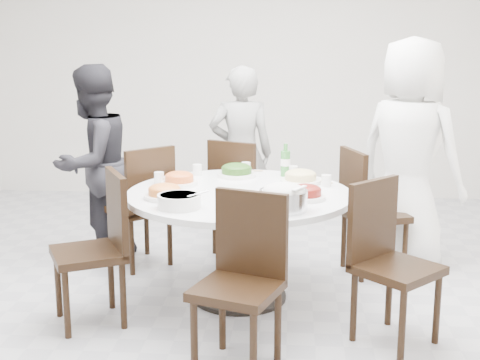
# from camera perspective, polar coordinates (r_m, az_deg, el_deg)

# --- Properties ---
(floor) EXTENTS (6.00, 6.00, 0.01)m
(floor) POSITION_cam_1_polar(r_m,az_deg,el_deg) (4.65, -0.09, -10.10)
(floor) COLOR #B2B2B7
(floor) RESTS_ON ground
(wall_back) EXTENTS (6.00, 0.01, 2.80)m
(wall_back) POSITION_cam_1_polar(r_m,az_deg,el_deg) (7.30, 1.84, 9.46)
(wall_back) COLOR silver
(wall_back) RESTS_ON ground
(wall_front) EXTENTS (6.00, 0.01, 2.80)m
(wall_front) POSITION_cam_1_polar(r_m,az_deg,el_deg) (1.38, -10.26, -4.07)
(wall_front) COLOR silver
(wall_front) RESTS_ON ground
(dining_table) EXTENTS (1.50, 1.50, 0.75)m
(dining_table) POSITION_cam_1_polar(r_m,az_deg,el_deg) (4.54, -0.05, -5.63)
(dining_table) COLOR white
(dining_table) RESTS_ON floor
(chair_ne) EXTENTS (0.53, 0.53, 0.95)m
(chair_ne) POSITION_cam_1_polar(r_m,az_deg,el_deg) (5.10, 11.45, -2.67)
(chair_ne) COLOR black
(chair_ne) RESTS_ON floor
(chair_n) EXTENTS (0.55, 0.55, 0.95)m
(chair_n) POSITION_cam_1_polar(r_m,az_deg,el_deg) (5.49, 0.24, -1.33)
(chair_n) COLOR black
(chair_n) RESTS_ON floor
(chair_nw) EXTENTS (0.59, 0.59, 0.95)m
(chair_nw) POSITION_cam_1_polar(r_m,az_deg,el_deg) (5.23, -8.66, -2.18)
(chair_nw) COLOR black
(chair_nw) RESTS_ON floor
(chair_sw) EXTENTS (0.57, 0.57, 0.95)m
(chair_sw) POSITION_cam_1_polar(r_m,az_deg,el_deg) (4.24, -12.85, -5.86)
(chair_sw) COLOR black
(chair_sw) RESTS_ON floor
(chair_s) EXTENTS (0.54, 0.54, 0.95)m
(chair_s) POSITION_cam_1_polar(r_m,az_deg,el_deg) (3.58, -0.27, -8.99)
(chair_s) COLOR black
(chair_s) RESTS_ON floor
(chair_se) EXTENTS (0.59, 0.59, 0.95)m
(chair_se) POSITION_cam_1_polar(r_m,az_deg,el_deg) (3.98, 13.29, -7.10)
(chair_se) COLOR black
(chair_se) RESTS_ON floor
(diner_right) EXTENTS (1.02, 0.97, 1.76)m
(diner_right) POSITION_cam_1_polar(r_m,az_deg,el_deg) (5.24, 14.26, 2.16)
(diner_right) COLOR white
(diner_right) RESTS_ON floor
(diner_middle) EXTENTS (0.59, 0.42, 1.52)m
(diner_middle) POSITION_cam_1_polar(r_m,az_deg,el_deg) (5.79, 0.09, 2.27)
(diner_middle) COLOR black
(diner_middle) RESTS_ON floor
(diner_left) EXTENTS (0.85, 0.93, 1.55)m
(diner_left) POSITION_cam_1_polar(r_m,az_deg,el_deg) (5.37, -12.46, 1.34)
(diner_left) COLOR black
(diner_left) RESTS_ON floor
(dish_greens) EXTENTS (0.29, 0.29, 0.07)m
(dish_greens) POSITION_cam_1_polar(r_m,az_deg,el_deg) (4.90, -0.29, 0.73)
(dish_greens) COLOR white
(dish_greens) RESTS_ON dining_table
(dish_pale) EXTENTS (0.28, 0.28, 0.08)m
(dish_pale) POSITION_cam_1_polar(r_m,az_deg,el_deg) (4.71, 5.19, 0.20)
(dish_pale) COLOR white
(dish_pale) RESTS_ON dining_table
(dish_orange) EXTENTS (0.26, 0.26, 0.07)m
(dish_orange) POSITION_cam_1_polar(r_m,az_deg,el_deg) (4.65, -5.20, -0.00)
(dish_orange) COLOR white
(dish_orange) RESTS_ON dining_table
(dish_redbrown) EXTENTS (0.26, 0.26, 0.06)m
(dish_redbrown) POSITION_cam_1_polar(r_m,az_deg,el_deg) (4.26, 5.60, -1.21)
(dish_redbrown) COLOR white
(dish_redbrown) RESTS_ON dining_table
(dish_tofu) EXTENTS (0.26, 0.26, 0.07)m
(dish_tofu) POSITION_cam_1_polar(r_m,az_deg,el_deg) (4.29, -6.46, -1.12)
(dish_tofu) COLOR white
(dish_tofu) RESTS_ON dining_table
(rice_bowl) EXTENTS (0.29, 0.29, 0.12)m
(rice_bowl) POSITION_cam_1_polar(r_m,az_deg,el_deg) (3.98, 3.72, -1.74)
(rice_bowl) COLOR silver
(rice_bowl) RESTS_ON dining_table
(soup_bowl) EXTENTS (0.27, 0.27, 0.08)m
(soup_bowl) POSITION_cam_1_polar(r_m,az_deg,el_deg) (4.05, -5.21, -1.80)
(soup_bowl) COLOR white
(soup_bowl) RESTS_ON dining_table
(beverage_bottle) EXTENTS (0.07, 0.07, 0.24)m
(beverage_bottle) POSITION_cam_1_polar(r_m,az_deg,el_deg) (4.91, 3.90, 1.71)
(beverage_bottle) COLOR #338033
(beverage_bottle) RESTS_ON dining_table
(tea_cups) EXTENTS (0.07, 0.07, 0.08)m
(tea_cups) POSITION_cam_1_polar(r_m,az_deg,el_deg) (5.05, 0.53, 1.11)
(tea_cups) COLOR white
(tea_cups) RESTS_ON dining_table
(chopsticks) EXTENTS (0.24, 0.04, 0.01)m
(chopsticks) POSITION_cam_1_polar(r_m,az_deg,el_deg) (5.06, 0.86, 0.75)
(chopsticks) COLOR tan
(chopsticks) RESTS_ON dining_table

